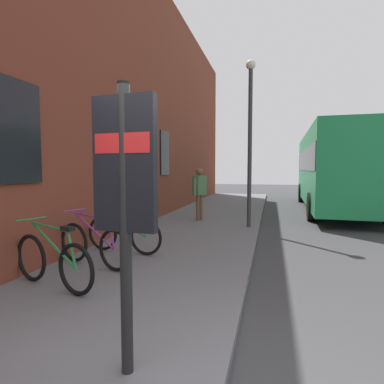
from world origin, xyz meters
TOP-DOWN VIEW (x-y plane):
  - ground at (6.00, -1.00)m, footprint 60.00×60.00m
  - sidewalk_pavement at (8.00, 1.75)m, footprint 24.00×3.50m
  - station_facade at (8.99, 3.80)m, footprint 22.00×0.65m
  - bicycle_beside_lamp at (1.66, 2.69)m, footprint 0.70×1.70m
  - bicycle_leaning_wall at (2.73, 2.68)m, footprint 0.70×1.69m
  - bicycle_end_of_row at (3.71, 2.57)m, footprint 0.49×1.76m
  - transit_info_sign at (0.14, 0.82)m, footprint 0.13×0.55m
  - city_bus at (12.99, -3.00)m, footprint 10.57×2.89m
  - pedestrian_near_bus at (8.15, 1.98)m, footprint 0.61×0.41m
  - street_lamp at (7.31, 0.30)m, footprint 0.28×0.28m

SIDE VIEW (x-z plane):
  - ground at x=6.00m, z-range 0.00..0.00m
  - sidewalk_pavement at x=8.00m, z-range 0.00..0.12m
  - bicycle_beside_lamp at x=1.66m, z-range 0.02..1.00m
  - bicycle_leaning_wall at x=2.73m, z-range 0.02..1.00m
  - bicycle_end_of_row at x=3.71m, z-range 0.02..1.00m
  - pedestrian_near_bus at x=8.15m, z-range 0.31..2.03m
  - transit_info_sign at x=0.14m, z-range 0.52..2.92m
  - city_bus at x=12.99m, z-range 0.24..3.59m
  - street_lamp at x=7.31m, z-range 0.59..5.40m
  - station_facade at x=8.99m, z-range 0.00..8.31m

